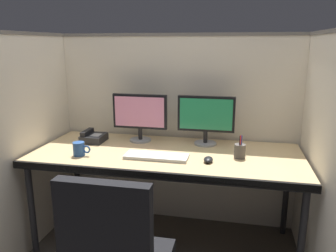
{
  "coord_description": "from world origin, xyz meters",
  "views": [
    {
      "loc": [
        0.47,
        -1.91,
        1.5
      ],
      "look_at": [
        0.0,
        0.35,
        0.92
      ],
      "focal_mm": 35.53,
      "sensor_mm": 36.0,
      "label": 1
    }
  ],
  "objects": [
    {
      "name": "cubicle_partition_rear",
      "position": [
        0.0,
        0.74,
        0.79
      ],
      "size": [
        2.21,
        0.06,
        1.57
      ],
      "color": "beige",
      "rests_on": "ground"
    },
    {
      "name": "cubicle_partition_left",
      "position": [
        -0.99,
        0.2,
        0.79
      ],
      "size": [
        0.06,
        1.41,
        1.57
      ],
      "color": "beige",
      "rests_on": "ground"
    },
    {
      "name": "cubicle_partition_right",
      "position": [
        0.99,
        0.2,
        0.79
      ],
      "size": [
        0.06,
        1.41,
        1.57
      ],
      "color": "beige",
      "rests_on": "ground"
    },
    {
      "name": "desk",
      "position": [
        0.0,
        0.29,
        0.69
      ],
      "size": [
        1.9,
        0.8,
        0.74
      ],
      "color": "tan",
      "rests_on": "ground"
    },
    {
      "name": "monitor_left",
      "position": [
        -0.26,
        0.53,
        0.96
      ],
      "size": [
        0.43,
        0.17,
        0.37
      ],
      "color": "gray",
      "rests_on": "desk"
    },
    {
      "name": "monitor_right",
      "position": [
        0.25,
        0.55,
        0.96
      ],
      "size": [
        0.43,
        0.17,
        0.37
      ],
      "color": "gray",
      "rests_on": "desk"
    },
    {
      "name": "keyboard_main",
      "position": [
        -0.04,
        0.16,
        0.75
      ],
      "size": [
        0.43,
        0.15,
        0.02
      ],
      "primitive_type": "cube",
      "color": "silver",
      "rests_on": "desk"
    },
    {
      "name": "computer_mouse",
      "position": [
        0.31,
        0.16,
        0.76
      ],
      "size": [
        0.06,
        0.1,
        0.04
      ],
      "color": "black",
      "rests_on": "desk"
    },
    {
      "name": "pen_cup",
      "position": [
        0.51,
        0.28,
        0.79
      ],
      "size": [
        0.08,
        0.08,
        0.16
      ],
      "color": "#4C4742",
      "rests_on": "desk"
    },
    {
      "name": "coffee_mug",
      "position": [
        -0.57,
        0.11,
        0.79
      ],
      "size": [
        0.13,
        0.08,
        0.09
      ],
      "color": "#264C8C",
      "rests_on": "desk"
    },
    {
      "name": "desk_phone",
      "position": [
        -0.62,
        0.44,
        0.77
      ],
      "size": [
        0.17,
        0.19,
        0.09
      ],
      "color": "black",
      "rests_on": "desk"
    }
  ]
}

